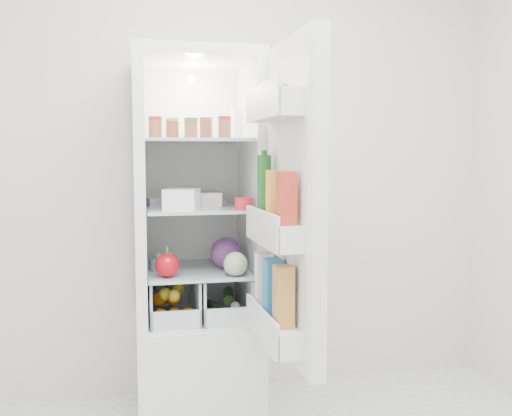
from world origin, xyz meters
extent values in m
cube|color=silver|center=(0.00, 1.50, 1.30)|extent=(3.00, 0.02, 2.60)
cube|color=white|center=(-0.20, 1.21, 0.25)|extent=(0.60, 0.60, 0.50)
cube|color=white|center=(-0.20, 1.21, 1.77)|extent=(0.60, 0.60, 0.05)
cube|color=white|center=(-0.20, 1.49, 1.12)|extent=(0.60, 0.05, 1.25)
cube|color=white|center=(-0.47, 1.21, 1.12)|extent=(0.05, 0.60, 1.25)
cube|color=white|center=(0.07, 1.21, 1.12)|extent=(0.05, 0.60, 1.25)
cube|color=white|center=(-0.20, 1.46, 1.12)|extent=(0.50, 0.01, 1.25)
sphere|color=white|center=(-0.20, 1.42, 1.71)|extent=(0.05, 0.05, 0.05)
cube|color=#ACC4CA|center=(-0.20, 1.19, 0.74)|extent=(0.49, 0.53, 0.01)
cube|color=#ACC4CA|center=(-0.20, 1.19, 1.05)|extent=(0.49, 0.53, 0.02)
cube|color=#ACC4CA|center=(-0.20, 1.19, 1.38)|extent=(0.49, 0.53, 0.02)
cylinder|color=#B21919|center=(-0.40, 1.05, 1.43)|extent=(0.06, 0.06, 0.08)
cylinder|color=gold|center=(-0.32, 1.10, 1.43)|extent=(0.06, 0.06, 0.08)
cylinder|color=#267226|center=(-0.24, 1.02, 1.43)|extent=(0.06, 0.06, 0.08)
cylinder|color=brown|center=(-0.16, 1.12, 1.43)|extent=(0.06, 0.06, 0.08)
cylinder|color=#B21919|center=(-0.08, 1.05, 1.43)|extent=(0.06, 0.06, 0.08)
cylinder|color=white|center=(0.01, 1.31, 1.47)|extent=(0.05, 0.05, 0.16)
cube|color=white|center=(-0.28, 1.04, 1.11)|extent=(0.19, 0.19, 0.10)
cube|color=white|center=(-0.14, 1.19, 1.09)|extent=(0.12, 0.12, 0.07)
cylinder|color=red|center=(-0.01, 0.97, 1.09)|extent=(0.10, 0.10, 0.06)
cube|color=silver|center=(-0.36, 1.31, 1.08)|extent=(0.18, 0.15, 0.04)
cube|color=#469A4E|center=(-0.13, 1.26, 1.09)|extent=(0.09, 0.13, 0.07)
sphere|color=#591F5D|center=(-0.06, 1.16, 0.82)|extent=(0.15, 0.15, 0.15)
sphere|color=#B80B16|center=(-0.36, 1.01, 0.80)|extent=(0.11, 0.11, 0.11)
cylinder|color=#86B7C8|center=(-0.36, 1.18, 0.78)|extent=(0.14, 0.14, 0.06)
sphere|color=#A5BE8E|center=(-0.04, 0.97, 0.80)|extent=(0.11, 0.11, 0.11)
sphere|color=orange|center=(-0.39, 1.06, 0.55)|extent=(0.07, 0.07, 0.07)
sphere|color=orange|center=(-0.32, 1.06, 0.55)|extent=(0.07, 0.07, 0.07)
sphere|color=orange|center=(-0.26, 1.06, 0.55)|extent=(0.07, 0.07, 0.07)
sphere|color=orange|center=(-0.39, 1.19, 0.61)|extent=(0.07, 0.07, 0.07)
sphere|color=orange|center=(-0.32, 1.19, 0.61)|extent=(0.07, 0.07, 0.07)
sphere|color=yellow|center=(-0.36, 1.12, 0.64)|extent=(0.06, 0.06, 0.06)
sphere|color=yellow|center=(-0.29, 1.24, 0.64)|extent=(0.06, 0.06, 0.06)
sphere|color=yellow|center=(-0.32, 1.08, 0.64)|extent=(0.06, 0.06, 0.06)
cylinder|color=#204717|center=(-0.12, 1.19, 0.54)|extent=(0.09, 0.21, 0.05)
cylinder|color=#204717|center=(-0.04, 1.24, 0.59)|extent=(0.08, 0.21, 0.05)
sphere|color=white|center=(-0.08, 1.06, 0.54)|extent=(0.05, 0.05, 0.05)
sphere|color=white|center=(-0.03, 1.08, 0.57)|extent=(0.05, 0.05, 0.05)
cube|color=white|center=(0.14, 0.61, 1.12)|extent=(0.08, 0.60, 1.30)
cube|color=white|center=(0.10, 0.61, 1.12)|extent=(0.03, 0.56, 1.26)
cube|color=white|center=(0.05, 0.61, 1.50)|extent=(0.13, 0.50, 0.10)
cube|color=white|center=(0.05, 0.61, 1.00)|extent=(0.13, 0.50, 0.10)
cube|color=white|center=(0.05, 0.61, 0.60)|extent=(0.13, 0.50, 0.10)
sphere|color=#8B613F|center=(0.05, 0.49, 1.56)|extent=(0.05, 0.05, 0.05)
sphere|color=#8B613F|center=(0.05, 0.57, 1.56)|extent=(0.05, 0.05, 0.05)
sphere|color=#8B613F|center=(0.05, 0.65, 1.56)|extent=(0.05, 0.05, 0.05)
sphere|color=#8B613F|center=(0.05, 0.73, 1.56)|extent=(0.05, 0.05, 0.05)
sphere|color=#8B613F|center=(0.04, 0.81, 1.56)|extent=(0.05, 0.05, 0.05)
cylinder|color=#17501A|center=(0.04, 0.76, 1.18)|extent=(0.06, 0.06, 0.26)
cube|color=#FFAA38|center=(0.05, 0.58, 1.15)|extent=(0.07, 0.07, 0.20)
cube|color=red|center=(0.05, 0.43, 1.15)|extent=(0.07, 0.07, 0.20)
cube|color=white|center=(0.04, 0.76, 0.77)|extent=(0.07, 0.07, 0.24)
cube|color=#2582B9|center=(0.05, 0.61, 0.77)|extent=(0.07, 0.07, 0.24)
cube|color=#D08A3B|center=(0.05, 0.46, 0.77)|extent=(0.07, 0.07, 0.24)
camera|label=1|loc=(-0.49, -1.61, 1.31)|focal=40.00mm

